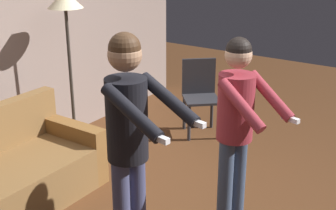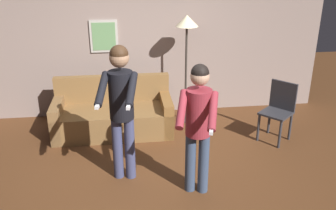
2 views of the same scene
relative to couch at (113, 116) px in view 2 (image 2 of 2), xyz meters
The scene contains 7 objects.
ground_plane 1.63m from the couch, 68.71° to the right, with size 12.00×12.00×0.00m, color #55311A.
back_wall_assembly 1.41m from the couch, 53.53° to the left, with size 6.40×0.09×2.60m.
couch is the anchor object (origin of this frame).
torchiere_lamp 1.82m from the couch, 13.00° to the left, with size 0.37×0.37×1.84m.
person_standing_left 1.63m from the couch, 83.83° to the right, with size 0.52×0.74×1.78m.
person_standing_right 2.21m from the couch, 60.51° to the right, with size 0.54×0.67×1.64m.
dining_chair_distant 2.65m from the couch, 12.75° to the right, with size 0.59×0.59×0.93m.
Camera 2 is at (-0.39, -4.17, 2.79)m, focal length 40.00 mm.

